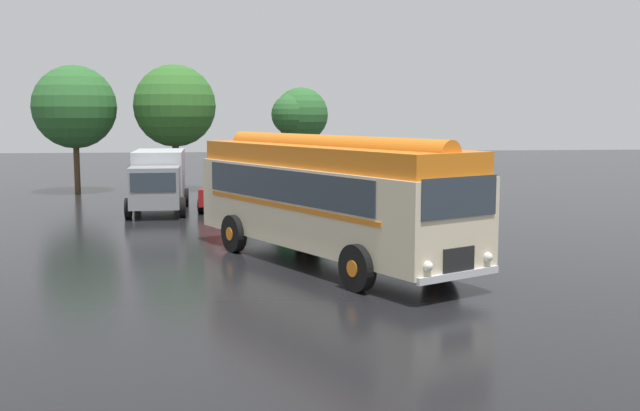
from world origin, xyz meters
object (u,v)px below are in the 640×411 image
car_mid_left (294,188)px  box_van (159,179)px  car_near_left (227,189)px  vintage_bus (327,194)px

car_mid_left → box_van: (-5.69, -0.60, 0.52)m
car_near_left → box_van: size_ratio=0.75×
vintage_bus → box_van: size_ratio=1.73×
vintage_bus → car_near_left: bearing=103.0°
car_near_left → box_van: 2.88m
vintage_bus → car_mid_left: vintage_bus is taller
vintage_bus → car_near_left: size_ratio=2.30×
car_mid_left → box_van: bearing=-174.0°
car_near_left → box_van: (-2.80, -0.44, 0.52)m
car_near_left → car_mid_left: same height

